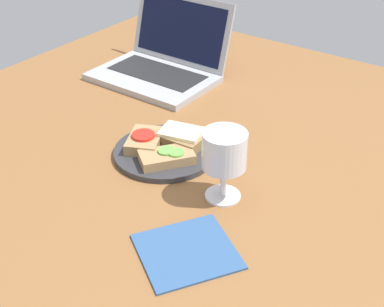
# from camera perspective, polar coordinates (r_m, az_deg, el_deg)

# --- Properties ---
(wooden_table) EXTENTS (1.40, 1.40, 0.03)m
(wooden_table) POSITION_cam_1_polar(r_m,az_deg,el_deg) (1.14, -0.03, -0.85)
(wooden_table) COLOR brown
(wooden_table) RESTS_ON ground
(plate) EXTENTS (0.22, 0.22, 0.01)m
(plate) POSITION_cam_1_polar(r_m,az_deg,el_deg) (1.14, -2.94, 0.13)
(plate) COLOR #333338
(plate) RESTS_ON wooden_table
(sandwich_with_cucumber) EXTENTS (0.11, 0.12, 0.03)m
(sandwich_with_cucumber) POSITION_cam_1_polar(r_m,az_deg,el_deg) (1.09, -2.69, -0.35)
(sandwich_with_cucumber) COLOR #A88456
(sandwich_with_cucumber) RESTS_ON plate
(sandwich_with_cheese) EXTENTS (0.11, 0.08, 0.03)m
(sandwich_with_cheese) POSITION_cam_1_polar(r_m,az_deg,el_deg) (1.15, -1.14, 1.78)
(sandwich_with_cheese) COLOR #937047
(sandwich_with_cheese) RESTS_ON plate
(sandwich_with_tomato) EXTENTS (0.10, 0.12, 0.03)m
(sandwich_with_tomato) POSITION_cam_1_polar(r_m,az_deg,el_deg) (1.14, -5.06, 1.43)
(sandwich_with_tomato) COLOR #A88456
(sandwich_with_tomato) RESTS_ON plate
(wine_glass) EXTENTS (0.08, 0.08, 0.14)m
(wine_glass) POSITION_cam_1_polar(r_m,az_deg,el_deg) (0.96, 3.47, -0.05)
(wine_glass) COLOR white
(wine_glass) RESTS_ON wooden_table
(laptop) EXTENTS (0.32, 0.27, 0.20)m
(laptop) POSITION_cam_1_polar(r_m,az_deg,el_deg) (1.48, -3.26, 9.66)
(laptop) COLOR #ADAFB5
(laptop) RESTS_ON wooden_table
(napkin) EXTENTS (0.21, 0.21, 0.00)m
(napkin) POSITION_cam_1_polar(r_m,az_deg,el_deg) (0.90, -0.54, -10.40)
(napkin) COLOR #33598C
(napkin) RESTS_ON wooden_table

